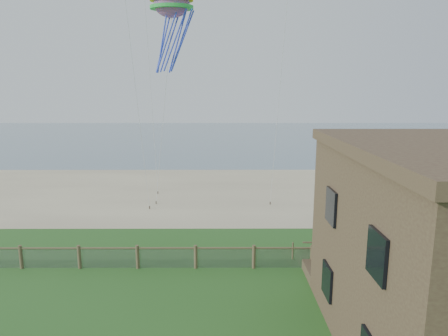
% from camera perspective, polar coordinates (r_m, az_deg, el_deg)
% --- Properties ---
extents(sand_beach, '(72.00, 20.00, 0.02)m').
position_cam_1_polar(sand_beach, '(36.47, -2.38, -3.35)').
color(sand_beach, tan).
rests_on(sand_beach, ground).
extents(ocean, '(160.00, 68.00, 0.02)m').
position_cam_1_polar(ocean, '(79.83, -1.19, 4.51)').
color(ocean, slate).
rests_on(ocean, ground).
extents(chainlink_fence, '(36.20, 0.20, 1.25)m').
position_cam_1_polar(chainlink_fence, '(21.13, -4.07, -12.73)').
color(chainlink_fence, brown).
rests_on(chainlink_fence, ground).
extents(picnic_table, '(1.90, 1.63, 0.69)m').
position_cam_1_polar(picnic_table, '(18.78, 22.15, -17.48)').
color(picnic_table, brown).
rests_on(picnic_table, ground).
extents(octopus_kite, '(3.44, 2.90, 6.04)m').
position_cam_1_polar(octopus_kite, '(28.71, -7.42, 19.25)').
color(octopus_kite, orange).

